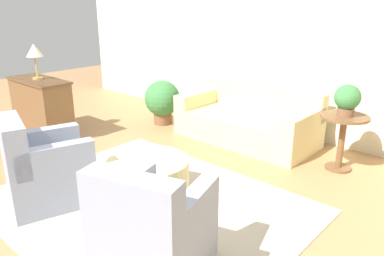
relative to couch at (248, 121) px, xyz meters
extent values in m
plane|color=#AD7F51|center=(0.34, -2.36, -0.29)|extent=(16.00, 16.00, 0.00)
cube|color=beige|center=(0.34, 0.70, 1.11)|extent=(9.99, 0.12, 2.80)
cube|color=#B2A893|center=(0.34, -2.36, -0.28)|extent=(3.14, 2.51, 0.01)
cube|color=beige|center=(0.00, -0.05, -0.09)|extent=(2.07, 0.99, 0.40)
cube|color=beige|center=(0.00, 0.34, 0.31)|extent=(2.07, 0.20, 0.39)
cube|color=beige|center=(-0.91, -0.07, 0.22)|extent=(0.24, 0.95, 0.22)
cube|color=beige|center=(0.91, -0.07, 0.22)|extent=(0.24, 0.95, 0.22)
cube|color=brown|center=(0.00, -0.52, -0.26)|extent=(1.86, 0.05, 0.06)
cube|color=#8E99B2|center=(-0.47, -2.96, -0.06)|extent=(0.91, 0.97, 0.43)
cube|color=#8E99B2|center=(-0.56, -3.24, 0.41)|extent=(0.74, 0.40, 0.51)
cube|color=#8E99B2|center=(-0.19, -3.02, 0.29)|extent=(0.36, 0.76, 0.28)
cube|color=#8E99B2|center=(-0.74, -2.85, 0.29)|extent=(0.36, 0.76, 0.28)
cube|color=brown|center=(-0.36, -2.60, -0.25)|extent=(0.63, 0.24, 0.06)
cube|color=#8E99B2|center=(1.15, -2.96, -0.06)|extent=(0.91, 0.97, 0.43)
cube|color=#8E99B2|center=(1.24, -3.24, 0.41)|extent=(0.74, 0.40, 0.51)
cube|color=#8E99B2|center=(1.42, -2.85, 0.29)|extent=(0.36, 0.76, 0.28)
cube|color=#8E99B2|center=(0.87, -3.02, 0.29)|extent=(0.36, 0.76, 0.28)
cube|color=brown|center=(1.04, -2.60, -0.25)|extent=(0.63, 0.24, 0.06)
cylinder|color=beige|center=(0.25, -2.24, 0.00)|extent=(0.86, 0.86, 0.32)
cylinder|color=brown|center=(0.00, -2.49, -0.22)|extent=(0.05, 0.05, 0.12)
cylinder|color=brown|center=(0.51, -2.49, -0.22)|extent=(0.05, 0.05, 0.12)
cylinder|color=brown|center=(0.00, -1.98, -0.22)|extent=(0.05, 0.05, 0.12)
cylinder|color=brown|center=(0.51, -1.98, -0.22)|extent=(0.05, 0.05, 0.12)
cylinder|color=brown|center=(1.47, -0.12, 0.40)|extent=(0.58, 0.58, 0.03)
cylinder|color=brown|center=(1.47, -0.12, 0.05)|extent=(0.08, 0.08, 0.68)
cylinder|color=brown|center=(1.47, -0.12, -0.27)|extent=(0.32, 0.32, 0.03)
cube|color=brown|center=(-2.51, -1.98, 0.16)|extent=(1.12, 0.46, 0.90)
cube|color=brown|center=(-2.51, -1.98, 0.59)|extent=(1.16, 0.50, 0.03)
cylinder|color=brown|center=(1.47, -0.12, 0.47)|extent=(0.20, 0.20, 0.10)
sphere|color=#3D7F42|center=(1.47, -0.12, 0.65)|extent=(0.31, 0.31, 0.31)
cylinder|color=brown|center=(-1.53, -0.32, -0.19)|extent=(0.31, 0.31, 0.19)
sphere|color=#3D7F42|center=(-1.53, -0.32, 0.16)|extent=(0.61, 0.61, 0.61)
cylinder|color=tan|center=(-2.51, -1.98, 0.62)|extent=(0.15, 0.15, 0.03)
cylinder|color=tan|center=(-2.51, -1.98, 0.79)|extent=(0.03, 0.03, 0.31)
cone|color=beige|center=(-2.51, -1.98, 1.04)|extent=(0.25, 0.25, 0.19)
camera|label=1|loc=(3.00, -4.59, 1.73)|focal=35.00mm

